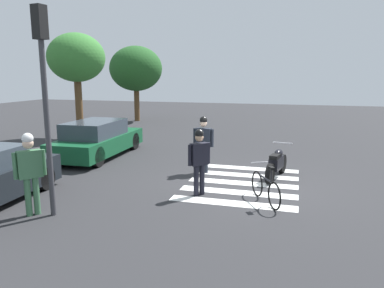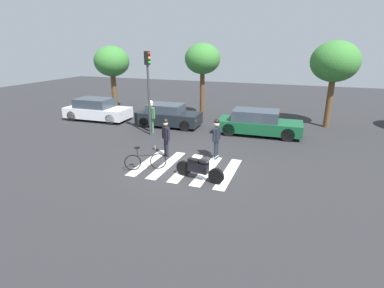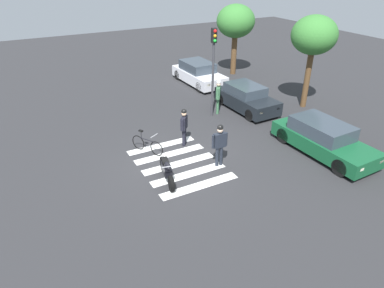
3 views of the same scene
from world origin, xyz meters
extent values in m
plane|color=#2B2B2D|center=(0.00, 0.00, 0.00)|extent=(60.00, 60.00, 0.00)
cylinder|color=black|center=(1.57, -1.07, 0.30)|extent=(0.62, 0.26, 0.60)
cylinder|color=black|center=(0.17, -0.78, 0.30)|extent=(0.62, 0.26, 0.60)
cube|color=black|center=(0.82, -0.91, 0.48)|extent=(0.84, 0.44, 0.36)
ellipsoid|color=black|center=(1.05, -0.96, 0.75)|extent=(0.52, 0.33, 0.24)
cube|color=black|center=(0.63, -0.87, 0.72)|extent=(0.48, 0.32, 0.12)
cylinder|color=#A5A5AD|center=(1.49, -1.05, 1.00)|extent=(0.16, 0.61, 0.04)
torus|color=black|center=(-1.06, -0.53, 0.34)|extent=(0.61, 0.36, 0.68)
torus|color=black|center=(-1.97, -1.03, 0.34)|extent=(0.61, 0.36, 0.68)
cylinder|color=black|center=(-1.51, -0.78, 0.62)|extent=(0.73, 0.42, 0.04)
cylinder|color=black|center=(-1.79, -0.93, 0.79)|extent=(0.04, 0.04, 0.34)
cube|color=black|center=(-1.79, -0.93, 0.97)|extent=(0.22, 0.18, 0.06)
cylinder|color=#99999E|center=(-1.15, -0.58, 0.94)|extent=(0.25, 0.42, 0.03)
cylinder|color=#1E232D|center=(0.88, 1.51, 0.43)|extent=(0.14, 0.14, 0.86)
cylinder|color=#1E232D|center=(0.87, 1.33, 0.43)|extent=(0.14, 0.14, 0.86)
cube|color=#1E232D|center=(0.88, 1.42, 1.16)|extent=(0.24, 0.51, 0.61)
sphere|color=beige|center=(0.88, 1.42, 1.62)|extent=(0.23, 0.23, 0.23)
cylinder|color=#1E232D|center=(0.90, 1.71, 1.16)|extent=(0.09, 0.09, 0.58)
cylinder|color=#1E232D|center=(0.85, 1.12, 1.16)|extent=(0.09, 0.09, 0.58)
sphere|color=black|center=(0.88, 1.42, 1.73)|extent=(0.24, 0.24, 0.24)
cylinder|color=black|center=(-1.44, 1.02, 0.41)|extent=(0.14, 0.14, 0.82)
cylinder|color=black|center=(-1.31, 0.90, 0.41)|extent=(0.14, 0.14, 0.82)
cube|color=black|center=(-1.38, 0.96, 1.11)|extent=(0.49, 0.47, 0.58)
sphere|color=tan|center=(-1.38, 0.96, 1.56)|extent=(0.22, 0.22, 0.22)
cylinder|color=black|center=(-1.59, 1.16, 1.11)|extent=(0.09, 0.09, 0.55)
cylinder|color=black|center=(-1.16, 0.76, 1.11)|extent=(0.09, 0.09, 0.55)
sphere|color=black|center=(-1.38, 0.96, 1.66)|extent=(0.23, 0.23, 0.23)
cylinder|color=#3F724C|center=(-3.87, 4.30, 0.44)|extent=(0.14, 0.14, 0.88)
cylinder|color=#3F724C|center=(-3.72, 4.19, 0.44)|extent=(0.14, 0.14, 0.88)
cube|color=#3F724C|center=(-3.79, 4.25, 1.19)|extent=(0.53, 0.47, 0.62)
sphere|color=beige|center=(-3.79, 4.25, 1.67)|extent=(0.24, 0.24, 0.24)
cylinder|color=#3F724C|center=(-4.04, 4.43, 1.19)|extent=(0.09, 0.09, 0.59)
cylinder|color=#3F724C|center=(-3.55, 4.06, 1.19)|extent=(0.09, 0.09, 0.59)
sphere|color=white|center=(-3.79, 4.25, 1.78)|extent=(0.25, 0.25, 0.25)
cube|color=silver|center=(-1.80, 0.00, 0.00)|extent=(0.45, 3.20, 0.01)
cube|color=silver|center=(-0.90, 0.00, 0.00)|extent=(0.45, 3.20, 0.01)
cube|color=silver|center=(0.00, 0.00, 0.00)|extent=(0.45, 3.20, 0.01)
cube|color=silver|center=(0.90, 0.00, 0.00)|extent=(0.45, 3.20, 0.01)
cube|color=silver|center=(1.80, 0.00, 0.00)|extent=(0.45, 3.20, 0.01)
cylinder|color=black|center=(-2.10, 5.20, 0.32)|extent=(0.65, 0.24, 0.65)
cube|color=#F2EDCC|center=(-1.55, 6.54, 0.64)|extent=(0.09, 0.20, 0.12)
cube|color=#F2EDCC|center=(-1.52, 5.42, 0.64)|extent=(0.09, 0.20, 0.12)
cylinder|color=black|center=(3.72, 6.80, 0.36)|extent=(0.72, 0.24, 0.72)
cylinder|color=black|center=(3.76, 5.21, 0.36)|extent=(0.72, 0.24, 0.72)
cylinder|color=black|center=(0.54, 6.71, 0.36)|extent=(0.72, 0.24, 0.72)
cylinder|color=black|center=(0.59, 5.12, 0.36)|extent=(0.72, 0.24, 0.72)
cube|color=#14512D|center=(2.15, 5.96, 0.51)|extent=(4.72, 1.95, 0.63)
cube|color=#333D47|center=(1.92, 5.95, 1.12)|extent=(2.57, 1.67, 0.59)
cube|color=#F2EDCC|center=(4.43, 6.60, 0.60)|extent=(0.09, 0.20, 0.12)
cube|color=#F2EDCC|center=(4.46, 5.44, 0.60)|extent=(0.09, 0.20, 0.12)
cylinder|color=#38383D|center=(-3.67, 3.80, 1.94)|extent=(0.12, 0.12, 3.89)
cube|color=black|center=(-3.67, 3.80, 4.24)|extent=(0.27, 0.27, 0.70)
sphere|color=red|center=(-3.55, 3.78, 4.47)|extent=(0.16, 0.16, 0.16)
sphere|color=orange|center=(-3.55, 3.78, 4.24)|extent=(0.16, 0.16, 0.16)
sphere|color=green|center=(-3.55, 3.78, 4.01)|extent=(0.16, 0.16, 0.16)
cylinder|color=brown|center=(5.87, 9.12, 1.46)|extent=(0.36, 0.36, 2.92)
ellipsoid|color=#387A33|center=(5.87, 9.12, 3.97)|extent=(2.80, 2.80, 2.38)
cylinder|color=brown|center=(12.88, 9.12, 1.11)|extent=(0.35, 0.35, 2.21)
ellipsoid|color=#235623|center=(12.88, 9.12, 3.53)|extent=(3.52, 3.52, 2.99)
camera|label=1|loc=(-10.55, -1.44, 3.18)|focal=34.71mm
camera|label=2|loc=(4.20, -10.93, 4.92)|focal=28.17mm
camera|label=3|loc=(11.18, -5.33, 7.61)|focal=32.51mm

